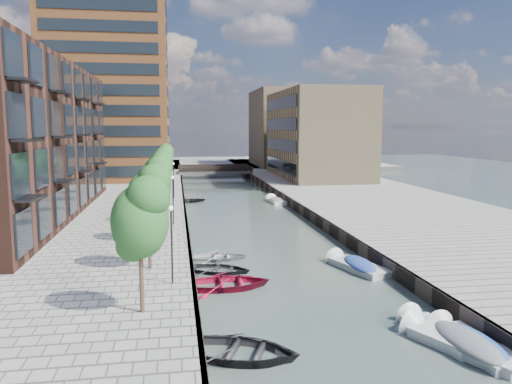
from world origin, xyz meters
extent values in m
plane|color=#38473F|center=(0.00, 40.00, 0.00)|extent=(300.00, 300.00, 0.00)
cube|color=gray|center=(16.00, 40.00, 0.50)|extent=(20.00, 140.00, 1.00)
cube|color=#332823|center=(-6.10, 40.00, 0.50)|extent=(0.25, 140.00, 1.00)
cube|color=#332823|center=(6.10, 40.00, 0.50)|extent=(0.25, 140.00, 1.00)
cube|color=gray|center=(0.00, 100.00, 0.50)|extent=(80.00, 40.00, 1.00)
cube|color=black|center=(-20.00, 30.00, 8.00)|extent=(8.00, 38.00, 14.00)
cube|color=#99582C|center=(-17.00, 65.00, 16.00)|extent=(18.00, 18.00, 30.00)
cube|color=#967F5C|center=(16.00, 62.00, 8.00)|extent=(12.00, 25.00, 14.00)
cube|color=#967F5C|center=(16.00, 88.00, 9.00)|extent=(12.00, 20.00, 16.00)
cube|color=gray|center=(0.00, 72.00, 1.30)|extent=(13.00, 6.00, 0.60)
cube|color=#332823|center=(0.00, 69.20, 1.90)|extent=(13.00, 0.40, 0.80)
cube|color=#332823|center=(0.00, 74.80, 1.90)|extent=(13.00, 0.40, 0.80)
cylinder|color=#382619|center=(-8.50, 4.00, 2.60)|extent=(0.20, 0.20, 3.20)
ellipsoid|color=#1D4E1E|center=(-8.50, 4.00, 5.33)|extent=(2.50, 2.50, 3.25)
cylinder|color=#382619|center=(-8.50, 11.00, 2.60)|extent=(0.20, 0.20, 3.20)
ellipsoid|color=#1D4E1E|center=(-8.50, 11.00, 5.33)|extent=(2.50, 2.50, 3.25)
cylinder|color=#382619|center=(-8.50, 18.00, 2.60)|extent=(0.20, 0.20, 3.20)
ellipsoid|color=#1D4E1E|center=(-8.50, 18.00, 5.33)|extent=(2.50, 2.50, 3.25)
cylinder|color=#382619|center=(-8.50, 25.00, 2.60)|extent=(0.20, 0.20, 3.20)
ellipsoid|color=#1D4E1E|center=(-8.50, 25.00, 5.33)|extent=(2.50, 2.50, 3.25)
cylinder|color=#382619|center=(-8.50, 32.00, 2.60)|extent=(0.20, 0.20, 3.20)
ellipsoid|color=#1D4E1E|center=(-8.50, 32.00, 5.33)|extent=(2.50, 2.50, 3.25)
cylinder|color=#382619|center=(-8.50, 39.00, 2.60)|extent=(0.20, 0.20, 3.20)
ellipsoid|color=#1D4E1E|center=(-8.50, 39.00, 5.33)|extent=(2.50, 2.50, 3.25)
cylinder|color=#382619|center=(-8.50, 46.00, 2.60)|extent=(0.20, 0.20, 3.20)
ellipsoid|color=#1D4E1E|center=(-8.50, 46.00, 5.33)|extent=(2.50, 2.50, 3.25)
cylinder|color=black|center=(-7.20, 8.00, 3.00)|extent=(0.10, 0.10, 4.00)
sphere|color=#FFF2CC|center=(-7.20, 8.00, 5.00)|extent=(0.24, 0.24, 0.24)
cylinder|color=black|center=(-7.20, 24.00, 3.00)|extent=(0.10, 0.10, 4.00)
sphere|color=#FFF2CC|center=(-7.20, 24.00, 5.00)|extent=(0.24, 0.24, 0.24)
cylinder|color=black|center=(-7.20, 40.00, 3.00)|extent=(0.10, 0.10, 4.00)
sphere|color=#FFF2CC|center=(-7.20, 40.00, 5.00)|extent=(0.24, 0.24, 0.24)
imported|color=black|center=(-4.31, 12.95, 0.00)|extent=(4.82, 4.18, 0.84)
imported|color=black|center=(-4.57, 1.00, 0.00)|extent=(5.96, 5.18, 1.03)
imported|color=maroon|center=(-4.16, 9.74, 0.00)|extent=(5.05, 3.62, 1.04)
imported|color=#BCBBB9|center=(-4.10, 15.98, 0.00)|extent=(4.13, 3.01, 0.84)
imported|color=black|center=(-5.34, 43.49, 0.00)|extent=(4.61, 3.69, 0.85)
cube|color=beige|center=(5.12, 0.00, 0.05)|extent=(1.92, 4.31, 0.59)
cube|color=beige|center=(5.12, 0.00, 0.36)|extent=(2.00, 4.41, 0.09)
cone|color=beige|center=(4.94, 2.09, 0.09)|extent=(1.62, 0.96, 1.55)
ellipsoid|color=#214A99|center=(5.12, 0.00, 0.41)|extent=(1.80, 3.94, 0.51)
cube|color=silver|center=(4.74, 0.00, 0.05)|extent=(3.52, 4.99, 0.66)
cube|color=silver|center=(4.74, 0.00, 0.41)|extent=(3.64, 5.12, 0.10)
cone|color=silver|center=(3.77, 2.14, 0.10)|extent=(1.96, 1.55, 1.73)
ellipsoid|color=#585A5F|center=(4.74, 0.00, 0.46)|extent=(3.26, 4.58, 0.57)
cube|color=silver|center=(4.40, 1.30, 0.04)|extent=(2.13, 4.24, 0.57)
cube|color=silver|center=(4.40, 1.30, 0.35)|extent=(2.22, 4.34, 0.09)
cone|color=silver|center=(4.07, 3.30, 0.09)|extent=(1.61, 1.02, 1.50)
cube|color=#BABAB8|center=(4.63, 11.89, 0.05)|extent=(2.98, 4.77, 0.63)
cube|color=#BABAB8|center=(4.63, 11.89, 0.39)|extent=(3.09, 4.88, 0.10)
cone|color=#BABAB8|center=(3.92, 14.01, 0.10)|extent=(1.84, 1.35, 1.65)
ellipsoid|color=navy|center=(4.63, 11.89, 0.44)|extent=(2.77, 4.37, 0.54)
cube|color=white|center=(5.06, 41.06, 0.04)|extent=(1.84, 4.24, 0.58)
cube|color=white|center=(5.06, 41.06, 0.36)|extent=(1.92, 4.34, 0.09)
cone|color=white|center=(4.91, 43.13, 0.09)|extent=(1.59, 0.92, 1.53)
ellipsoid|color=slate|center=(5.06, 41.06, 0.40)|extent=(1.72, 3.88, 0.50)
imported|color=#A6A9AB|center=(10.91, 58.13, 1.62)|extent=(2.27, 3.88, 1.24)
camera|label=1|loc=(-6.89, -17.80, 9.15)|focal=35.00mm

